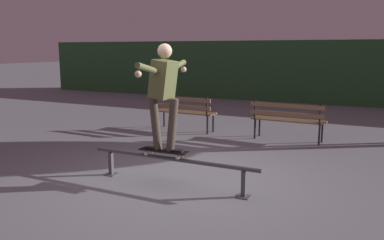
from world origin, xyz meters
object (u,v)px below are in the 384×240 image
(skateboarder, at_px, (164,88))
(park_bench_leftmost, at_px, (183,109))
(skateboard, at_px, (164,151))
(park_bench_left_center, at_px, (287,117))
(grind_rail, at_px, (172,163))

(skateboarder, relative_size, park_bench_leftmost, 0.97)
(skateboard, relative_size, skateboarder, 0.50)
(park_bench_left_center, bearing_deg, park_bench_leftmost, 180.00)
(grind_rail, height_order, park_bench_left_center, park_bench_left_center)
(grind_rail, relative_size, park_bench_left_center, 1.69)
(park_bench_left_center, bearing_deg, skateboarder, -104.93)
(park_bench_leftmost, bearing_deg, skateboard, -66.42)
(grind_rail, distance_m, park_bench_leftmost, 4.03)
(grind_rail, height_order, skateboarder, skateboarder)
(park_bench_leftmost, xyz_separation_m, park_bench_left_center, (2.56, 0.00, 0.00))
(grind_rail, bearing_deg, skateboard, -180.00)
(grind_rail, bearing_deg, park_bench_leftmost, 115.25)
(skateboarder, bearing_deg, skateboard, -178.68)
(skateboarder, bearing_deg, park_bench_leftmost, 113.61)
(grind_rail, xyz_separation_m, skateboard, (-0.13, -0.00, 0.17))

